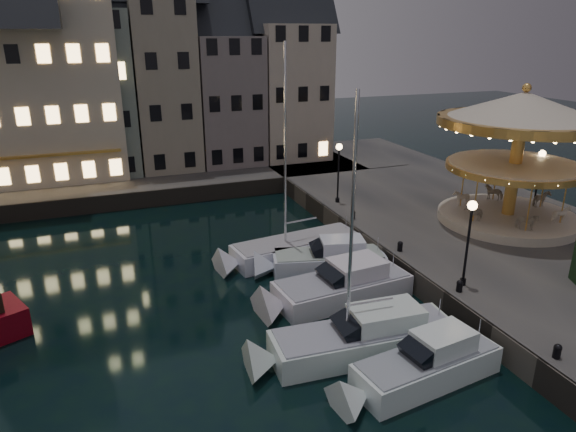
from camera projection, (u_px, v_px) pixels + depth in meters
name	position (u px, v px, depth m)	size (l,w,h in m)	color
ground	(333.00, 351.00, 21.46)	(160.00, 160.00, 0.00)	black
quay_east	(499.00, 240.00, 31.21)	(16.00, 56.00, 1.30)	#474442
quay_north	(104.00, 183.00, 43.22)	(44.00, 12.00, 1.30)	#474442
quaywall_e	(385.00, 260.00, 28.53)	(0.15, 44.00, 1.30)	#47423A
quaywall_n	(135.00, 201.00, 38.60)	(48.00, 0.15, 1.30)	#47423A
streetlamp_b	(469.00, 231.00, 23.40)	(0.44, 0.44, 4.17)	black
streetlamp_c	(339.00, 164.00, 35.29)	(0.44, 0.44, 4.17)	black
streetlamp_d	(539.00, 172.00, 33.34)	(0.44, 0.44, 4.17)	black
bollard_a	(557.00, 351.00, 18.73)	(0.30, 0.30, 0.57)	black
bollard_b	(460.00, 285.00, 23.57)	(0.30, 0.30, 0.57)	black
bollard_c	(400.00, 246.00, 27.97)	(0.30, 0.30, 0.57)	black
bollard_d	(353.00, 214.00, 32.81)	(0.30, 0.30, 0.57)	black
townhouse_nb	(11.00, 91.00, 40.39)	(6.16, 8.00, 13.80)	slate
townhouse_nc	(91.00, 82.00, 42.24)	(6.82, 8.00, 14.80)	slate
townhouse_nd	(162.00, 73.00, 44.00)	(5.50, 8.00, 15.80)	gray
townhouse_ne	(224.00, 89.00, 46.33)	(6.16, 8.00, 12.80)	slate
townhouse_nf	(287.00, 81.00, 48.18)	(6.82, 8.00, 13.80)	#AC9F8F
hotel_corner	(8.00, 71.00, 39.90)	(17.60, 9.00, 16.80)	beige
motorboat_b	(418.00, 370.00, 19.23)	(7.00, 2.76, 2.15)	white
motorboat_c	(355.00, 340.00, 21.01)	(8.84, 2.79, 11.72)	silver
motorboat_d	(335.00, 289.00, 25.30)	(7.89, 3.21, 2.15)	silver
motorboat_e	(321.00, 261.00, 28.34)	(7.23, 3.67, 2.15)	silver
motorboat_f	(288.00, 250.00, 30.08)	(8.88, 3.40, 11.74)	silver
carousel	(520.00, 133.00, 30.58)	(9.74, 9.74, 8.52)	#BBAD98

